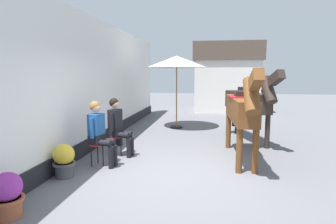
{
  "coord_description": "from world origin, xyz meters",
  "views": [
    {
      "loc": [
        0.6,
        -5.46,
        1.96
      ],
      "look_at": [
        -0.4,
        1.2,
        1.05
      ],
      "focal_mm": 30.48,
      "sensor_mm": 36.0,
      "label": 1
    }
  ],
  "objects_px": {
    "seated_visitor_far": "(118,124)",
    "saddled_horse_near": "(242,110)",
    "seated_visitor_near": "(99,130)",
    "cafe_parasol": "(177,62)",
    "saddled_horse_far": "(248,102)",
    "satchel_bag": "(117,142)",
    "flower_planter_middle": "(64,160)",
    "flower_planter_near": "(7,194)"
  },
  "relations": [
    {
      "from": "seated_visitor_far",
      "to": "saddled_horse_near",
      "type": "height_order",
      "value": "saddled_horse_near"
    },
    {
      "from": "seated_visitor_near",
      "to": "cafe_parasol",
      "type": "relative_size",
      "value": 0.54
    },
    {
      "from": "saddled_horse_near",
      "to": "saddled_horse_far",
      "type": "height_order",
      "value": "same"
    },
    {
      "from": "seated_visitor_far",
      "to": "satchel_bag",
      "type": "relative_size",
      "value": 4.96
    },
    {
      "from": "saddled_horse_near",
      "to": "cafe_parasol",
      "type": "relative_size",
      "value": 1.16
    },
    {
      "from": "satchel_bag",
      "to": "seated_visitor_near",
      "type": "bearing_deg",
      "value": 112.49
    },
    {
      "from": "saddled_horse_near",
      "to": "satchel_bag",
      "type": "xyz_separation_m",
      "value": [
        -3.22,
        0.9,
        -1.06
      ]
    },
    {
      "from": "saddled_horse_near",
      "to": "seated_visitor_near",
      "type": "bearing_deg",
      "value": -164.37
    },
    {
      "from": "seated_visitor_near",
      "to": "flower_planter_middle",
      "type": "relative_size",
      "value": 2.17
    },
    {
      "from": "seated_visitor_far",
      "to": "saddled_horse_near",
      "type": "relative_size",
      "value": 0.46
    },
    {
      "from": "saddled_horse_far",
      "to": "flower_planter_near",
      "type": "height_order",
      "value": "saddled_horse_far"
    },
    {
      "from": "satchel_bag",
      "to": "saddled_horse_near",
      "type": "bearing_deg",
      "value": -179.93
    },
    {
      "from": "flower_planter_middle",
      "to": "saddled_horse_far",
      "type": "bearing_deg",
      "value": 42.8
    },
    {
      "from": "seated_visitor_near",
      "to": "seated_visitor_far",
      "type": "distance_m",
      "value": 0.8
    },
    {
      "from": "seated_visitor_far",
      "to": "satchel_bag",
      "type": "bearing_deg",
      "value": 110.22
    },
    {
      "from": "seated_visitor_far",
      "to": "satchel_bag",
      "type": "distance_m",
      "value": 1.22
    },
    {
      "from": "cafe_parasol",
      "to": "seated_visitor_near",
      "type": "bearing_deg",
      "value": -103.85
    },
    {
      "from": "seated_visitor_near",
      "to": "flower_planter_near",
      "type": "relative_size",
      "value": 2.17
    },
    {
      "from": "flower_planter_near",
      "to": "cafe_parasol",
      "type": "xyz_separation_m",
      "value": [
        1.5,
        6.8,
        2.03
      ]
    },
    {
      "from": "saddled_horse_near",
      "to": "flower_planter_middle",
      "type": "relative_size",
      "value": 4.69
    },
    {
      "from": "seated_visitor_far",
      "to": "flower_planter_near",
      "type": "height_order",
      "value": "seated_visitor_far"
    },
    {
      "from": "flower_planter_near",
      "to": "flower_planter_middle",
      "type": "distance_m",
      "value": 1.57
    },
    {
      "from": "cafe_parasol",
      "to": "satchel_bag",
      "type": "height_order",
      "value": "cafe_parasol"
    },
    {
      "from": "seated_visitor_near",
      "to": "flower_planter_middle",
      "type": "height_order",
      "value": "seated_visitor_near"
    },
    {
      "from": "seated_visitor_near",
      "to": "saddled_horse_far",
      "type": "bearing_deg",
      "value": 39.36
    },
    {
      "from": "flower_planter_near",
      "to": "cafe_parasol",
      "type": "relative_size",
      "value": 0.25
    },
    {
      "from": "saddled_horse_far",
      "to": "cafe_parasol",
      "type": "height_order",
      "value": "cafe_parasol"
    },
    {
      "from": "seated_visitor_near",
      "to": "flower_planter_near",
      "type": "xyz_separation_m",
      "value": [
        -0.39,
        -2.31,
        -0.44
      ]
    },
    {
      "from": "cafe_parasol",
      "to": "saddled_horse_near",
      "type": "bearing_deg",
      "value": -62.42
    },
    {
      "from": "seated_visitor_near",
      "to": "seated_visitor_far",
      "type": "relative_size",
      "value": 1.0
    },
    {
      "from": "saddled_horse_far",
      "to": "flower_planter_near",
      "type": "xyz_separation_m",
      "value": [
        -3.78,
        -5.09,
        -0.82
      ]
    },
    {
      "from": "saddled_horse_far",
      "to": "flower_planter_near",
      "type": "distance_m",
      "value": 6.4
    },
    {
      "from": "cafe_parasol",
      "to": "satchel_bag",
      "type": "distance_m",
      "value": 3.79
    },
    {
      "from": "saddled_horse_far",
      "to": "satchel_bag",
      "type": "xyz_separation_m",
      "value": [
        -3.6,
        -1.04,
        -1.06
      ]
    },
    {
      "from": "seated_visitor_far",
      "to": "saddled_horse_far",
      "type": "xyz_separation_m",
      "value": [
        3.25,
        2.0,
        0.38
      ]
    },
    {
      "from": "flower_planter_near",
      "to": "seated_visitor_near",
      "type": "bearing_deg",
      "value": 80.44
    },
    {
      "from": "flower_planter_middle",
      "to": "cafe_parasol",
      "type": "relative_size",
      "value": 0.25
    },
    {
      "from": "flower_planter_middle",
      "to": "cafe_parasol",
      "type": "distance_m",
      "value": 5.81
    },
    {
      "from": "saddled_horse_near",
      "to": "cafe_parasol",
      "type": "distance_m",
      "value": 4.28
    },
    {
      "from": "flower_planter_near",
      "to": "satchel_bag",
      "type": "distance_m",
      "value": 4.06
    },
    {
      "from": "seated_visitor_near",
      "to": "saddled_horse_far",
      "type": "distance_m",
      "value": 4.41
    },
    {
      "from": "flower_planter_middle",
      "to": "cafe_parasol",
      "type": "height_order",
      "value": "cafe_parasol"
    }
  ]
}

